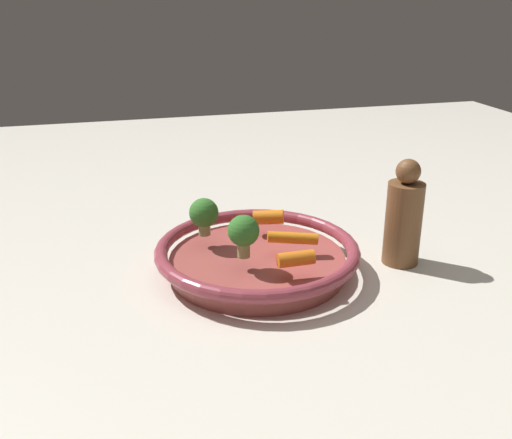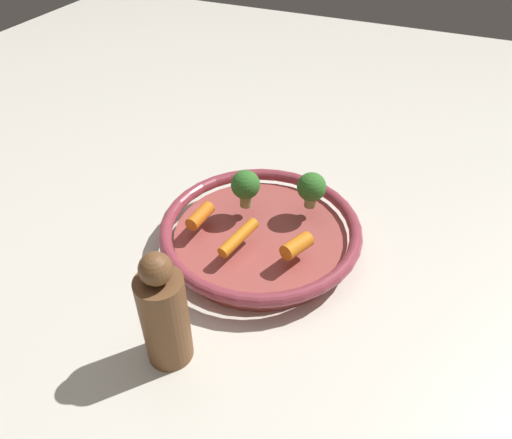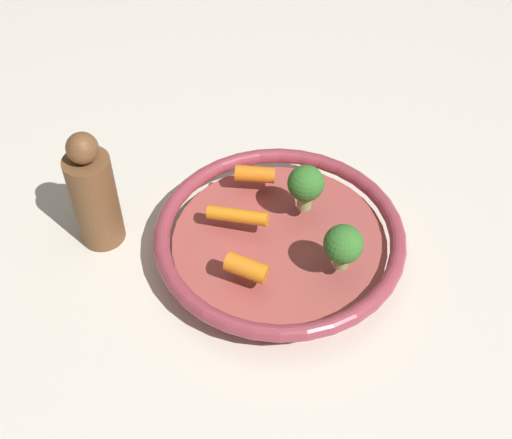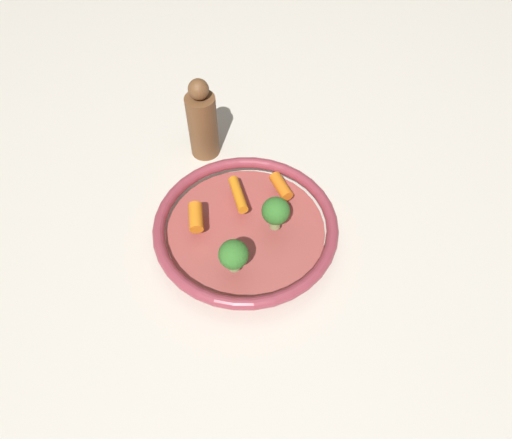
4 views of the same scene
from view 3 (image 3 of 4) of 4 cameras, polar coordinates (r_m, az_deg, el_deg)
ground_plane at (r=0.78m, az=1.95°, el=-2.91°), size 2.12×2.12×0.00m
serving_bowl at (r=0.76m, az=2.00°, el=-1.79°), size 0.28×0.28×0.04m
baby_carrot_back at (r=0.80m, az=-0.09°, el=3.90°), size 0.05×0.02×0.02m
baby_carrot_right at (r=0.75m, az=-1.58°, el=0.32°), size 0.07×0.03×0.02m
baby_carrot_near_rim at (r=0.70m, az=-0.82°, el=-4.13°), size 0.05×0.04×0.02m
broccoli_floret_edge at (r=0.75m, az=4.25°, el=2.99°), size 0.04×0.04×0.06m
broccoli_floret_large at (r=0.69m, az=7.44°, el=-2.16°), size 0.04×0.04×0.05m
pepper_mill at (r=0.77m, az=-13.64°, el=2.05°), size 0.05×0.05×0.15m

